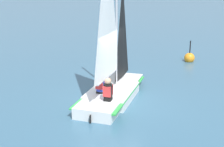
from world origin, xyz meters
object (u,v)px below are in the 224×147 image
object	(u,v)px
sailboat_main	(112,76)
sailor_helm	(100,86)
sailor_crew	(108,94)
buoy_marker	(189,58)

from	to	relation	value
sailboat_main	sailor_helm	bearing A→B (deg)	149.93
sailor_helm	sailor_crew	bearing A→B (deg)	-141.73
sailor_crew	sailboat_main	bearing A→B (deg)	11.25
sailor_helm	buoy_marker	distance (m)	7.64
sailor_helm	sailor_crew	distance (m)	0.81
sailboat_main	sailor_crew	distance (m)	1.17
sailboat_main	sailor_helm	xyz separation A→B (m)	(-0.45, -0.33, -0.28)
sailor_crew	buoy_marker	size ratio (longest dim) A/B	0.94
sailor_helm	sailor_crew	world-z (taller)	same
sailboat_main	buoy_marker	distance (m)	7.11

